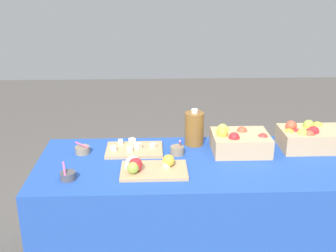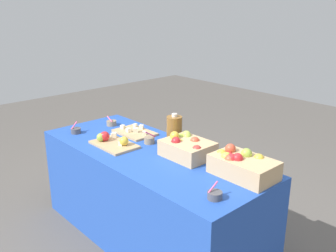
% 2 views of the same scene
% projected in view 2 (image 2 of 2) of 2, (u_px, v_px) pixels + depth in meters
% --- Properties ---
extents(ground_plane, '(10.00, 10.00, 0.00)m').
position_uv_depth(ground_plane, '(151.00, 237.00, 3.03)').
color(ground_plane, '#56514C').
extents(table, '(1.90, 0.76, 0.74)m').
position_uv_depth(table, '(150.00, 195.00, 2.92)').
color(table, '#234CAD').
rests_on(table, ground_plane).
extents(apple_crate_left, '(0.41, 0.25, 0.17)m').
position_uv_depth(apple_crate_left, '(242.00, 165.00, 2.38)').
color(apple_crate_left, tan).
rests_on(apple_crate_left, table).
extents(apple_crate_middle, '(0.34, 0.27, 0.16)m').
position_uv_depth(apple_crate_middle, '(187.00, 147.00, 2.69)').
color(apple_crate_middle, tan).
rests_on(apple_crate_middle, table).
extents(cutting_board_front, '(0.37, 0.23, 0.09)m').
position_uv_depth(cutting_board_front, '(112.00, 142.00, 2.91)').
color(cutting_board_front, tan).
rests_on(cutting_board_front, table).
extents(cutting_board_back, '(0.35, 0.24, 0.06)m').
position_uv_depth(cutting_board_back, '(135.00, 132.00, 3.18)').
color(cutting_board_back, tan).
rests_on(cutting_board_back, table).
extents(sample_bowl_near, '(0.09, 0.09, 0.09)m').
position_uv_depth(sample_bowl_near, '(111.00, 123.00, 3.38)').
color(sample_bowl_near, gray).
rests_on(sample_bowl_near, table).
extents(sample_bowl_mid, '(0.09, 0.09, 0.09)m').
position_uv_depth(sample_bowl_mid, '(215.00, 195.00, 2.12)').
color(sample_bowl_mid, '#4C4C51').
rests_on(sample_bowl_mid, table).
extents(sample_bowl_far, '(0.08, 0.08, 0.09)m').
position_uv_depth(sample_bowl_far, '(76.00, 131.00, 3.18)').
color(sample_bowl_far, '#4C4C51').
rests_on(sample_bowl_far, table).
extents(sample_bowl_extra, '(0.08, 0.10, 0.11)m').
position_uv_depth(sample_bowl_extra, '(149.00, 140.00, 2.95)').
color(sample_bowl_extra, gray).
rests_on(sample_bowl_extra, table).
extents(cider_jug, '(0.12, 0.12, 0.24)m').
position_uv_depth(cider_jug, '(174.00, 129.00, 2.94)').
color(cider_jug, brown).
rests_on(cider_jug, table).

